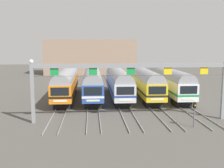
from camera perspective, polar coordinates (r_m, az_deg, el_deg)
name	(u,v)px	position (r m, az deg, el deg)	size (l,w,h in m)	color
ground_plane	(118,98)	(43.96, 1.35, -2.93)	(160.00, 160.00, 0.00)	#4C4944
track_bed	(111,83)	(60.66, -0.26, 0.23)	(18.16, 70.00, 0.15)	gray
commuter_train_orange	(66,82)	(43.49, -9.62, 0.42)	(2.88, 18.06, 5.05)	orange
commuter_train_blue	(93,82)	(43.30, -4.13, 0.48)	(2.88, 18.06, 4.77)	#284C9E
commuter_train_silver	(118,81)	(43.52, 1.36, 0.54)	(2.88, 18.06, 4.77)	silver
commuter_train_yellow	(144,81)	(44.13, 6.75, 0.59)	(2.88, 18.06, 5.05)	gold
commuter_train_white	(169,81)	(45.12, 11.94, 0.64)	(2.88, 18.06, 5.05)	white
catenary_gantry	(131,75)	(29.91, 3.98, 1.98)	(21.90, 0.44, 6.97)	gray
yard_signal_mast	(194,110)	(29.29, 17.00, -5.17)	(0.28, 0.35, 2.69)	#59595E
maintenance_building	(90,57)	(81.49, -4.59, 5.75)	(26.33, 10.00, 10.08)	gray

